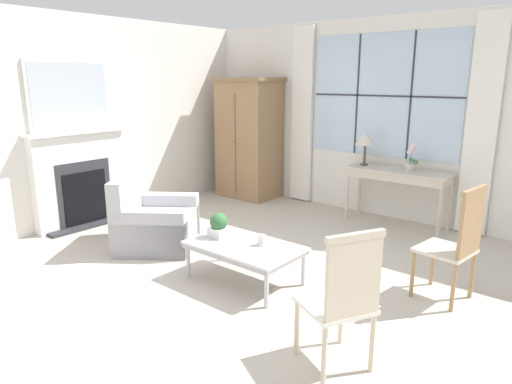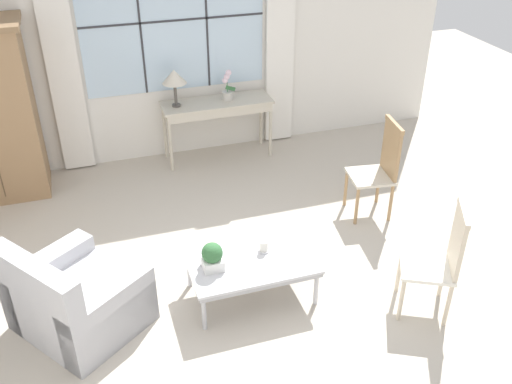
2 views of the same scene
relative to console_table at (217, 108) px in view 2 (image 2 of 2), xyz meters
name	(u,v)px [view 2 (image 2 of 2)]	position (x,y,z in m)	size (l,w,h in m)	color
ground_plane	(251,294)	(-0.42, -2.71, -0.68)	(14.00, 14.00, 0.00)	#BCB2A3
wall_back_windowed	(175,47)	(-0.42, 0.31, 0.73)	(7.20, 0.14, 2.80)	silver
console_table	(217,108)	(0.00, 0.00, 0.00)	(1.38, 0.46, 0.77)	beige
table_lamp	(174,77)	(-0.51, 0.00, 0.45)	(0.30, 0.30, 0.46)	#4C4742
potted_orchid	(227,88)	(0.15, 0.02, 0.24)	(0.17, 0.14, 0.38)	#BCB7AD
armchair_upholstered	(76,301)	(-1.91, -2.64, -0.41)	(1.24, 1.26, 0.86)	#B2B2B7
side_chair_wooden	(381,164)	(1.32, -1.82, -0.09)	(0.50, 0.50, 1.08)	beige
accent_chair_wooden	(442,256)	(1.05, -3.37, -0.10)	(0.59, 0.59, 1.04)	white
coffee_table	(251,264)	(-0.41, -2.71, -0.33)	(1.11, 0.68, 0.39)	#BCBCC1
potted_plant_small	(212,256)	(-0.75, -2.71, -0.17)	(0.18, 0.18, 0.25)	white
pillar_candle	(264,247)	(-0.26, -2.62, -0.24)	(0.10, 0.10, 0.12)	silver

